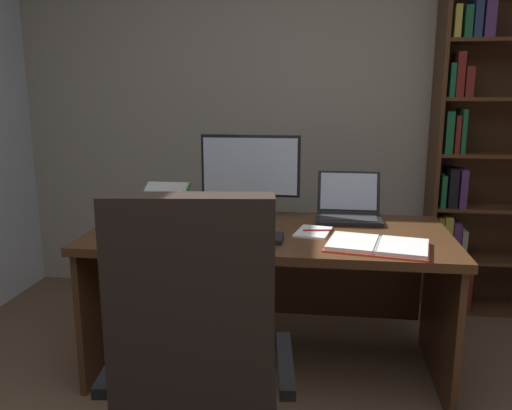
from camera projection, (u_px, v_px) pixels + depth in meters
wall_back at (314, 89)px, 3.46m from camera, size 4.62×0.12×2.81m
desk at (271, 263)px, 2.64m from camera, size 1.72×0.81×0.73m
bookshelf at (483, 161)px, 3.21m from camera, size 0.78×0.30×2.02m
office_chair at (198, 388)px, 1.64m from camera, size 0.65×0.60×1.12m
monitor at (250, 175)px, 2.75m from camera, size 0.53×0.16×0.44m
laptop at (349, 210)px, 2.73m from camera, size 0.33×0.31×0.23m
keyboard at (237, 237)px, 2.36m from camera, size 0.42×0.15×0.02m
computer_mouse at (173, 233)px, 2.40m from camera, size 0.06×0.10×0.04m
reading_stand_with_book at (163, 198)px, 2.92m from camera, size 0.26×0.29×0.14m
open_binder at (378, 245)px, 2.24m from camera, size 0.48×0.36×0.02m
notepad at (313, 232)px, 2.47m from camera, size 0.19×0.24×0.01m
pen at (318, 230)px, 2.47m from camera, size 0.14×0.03×0.01m
coffee_mug at (131, 216)px, 2.59m from camera, size 0.09×0.09×0.10m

